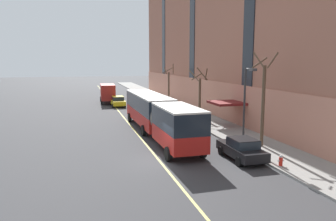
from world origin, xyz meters
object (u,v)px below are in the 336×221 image
parked_car_champagne_3 (190,122)px  fire_hydrant (281,161)px  street_tree_far_downtown (169,85)px  street_tree_mid_block (263,100)px  street_tree_far_uptown (200,92)px  box_truck (108,92)px  street_lamp (246,98)px  parked_car_white_2 (146,98)px  parked_car_champagne_1 (171,111)px  parked_car_black_4 (242,149)px  taxi_cab (118,101)px  city_bus (157,113)px

parked_car_champagne_3 → fire_hydrant: (1.69, -12.98, -0.29)m
street_tree_far_downtown → fire_hydrant: size_ratio=8.72×
street_tree_mid_block → street_tree_far_uptown: 13.83m
parked_car_champagne_3 → box_truck: 24.10m
street_tree_mid_block → street_lamp: (-1.39, 0.15, 0.20)m
street_tree_mid_block → parked_car_champagne_3: bearing=111.3°
parked_car_champagne_3 → street_tree_far_downtown: size_ratio=0.71×
street_lamp → street_tree_mid_block: bearing=-6.3°
box_truck → street_tree_far_uptown: 19.99m
parked_car_white_2 → box_truck: 6.36m
parked_car_champagne_1 → parked_car_black_4: size_ratio=1.05×
parked_car_champagne_1 → box_truck: box_truck is taller
box_truck → fire_hydrant: (7.85, -36.26, -1.27)m
box_truck → street_tree_mid_block: street_tree_mid_block is taller
street_tree_far_uptown → street_tree_far_downtown: bearing=89.8°
parked_car_champagne_3 → taxi_cab: bearing=104.7°
parked_car_black_4 → street_tree_mid_block: street_tree_mid_block is taller
parked_car_black_4 → parked_car_champagne_3: bearing=90.7°
parked_car_white_2 → box_truck: (-6.20, 1.06, 0.98)m
taxi_cab → parked_car_black_4: bearing=-80.2°
parked_car_champagne_3 → parked_car_black_4: (0.13, -10.65, 0.00)m
fire_hydrant → parked_car_white_2: bearing=92.7°
box_truck → fire_hydrant: bearing=-77.8°
parked_car_champagne_3 → fire_hydrant: size_ratio=6.23×
city_bus → taxi_cab: size_ratio=3.92×
street_lamp → taxi_cab: bearing=104.1°
parked_car_champagne_1 → fire_hydrant: 20.29m
taxi_cab → street_tree_mid_block: size_ratio=0.64×
street_tree_mid_block → street_tree_far_uptown: street_tree_mid_block is taller
box_truck → fire_hydrant: 37.12m
parked_car_champagne_1 → parked_car_white_2: size_ratio=1.06×
box_truck → street_lamp: bearing=-75.7°
parked_car_champagne_1 → taxi_cab: bearing=113.1°
parked_car_black_4 → city_bus: bearing=113.5°
city_bus → taxi_cab: (-1.23, 20.72, -1.26)m
city_bus → parked_car_champagne_3: city_bus is taller
city_bus → street_lamp: 8.71m
city_bus → parked_car_champagne_3: bearing=23.2°
street_tree_far_downtown → fire_hydrant: street_tree_far_downtown is taller
taxi_cab → street_lamp: bearing=-75.9°
street_tree_far_uptown → parked_car_white_2: bearing=100.7°
parked_car_white_2 → parked_car_black_4: 32.87m
box_truck → street_lamp: 32.36m
parked_car_white_2 → parked_car_champagne_3: (-0.04, -22.21, -0.00)m
street_tree_mid_block → fire_hydrant: size_ratio=10.26×
parked_car_champagne_1 → street_lamp: street_lamp is taller
street_tree_far_downtown → street_lamp: street_tree_far_downtown is taller
taxi_cab → parked_car_champagne_1: bearing=-66.9°
box_truck → fire_hydrant: size_ratio=9.82×
street_tree_mid_block → street_lamp: 1.42m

